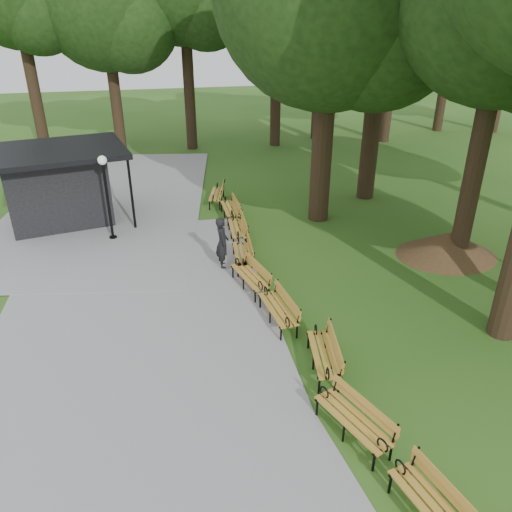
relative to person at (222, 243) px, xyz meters
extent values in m
plane|color=#2B5819|center=(0.94, -6.80, -0.88)|extent=(100.00, 100.00, 0.00)
cube|color=#949497|center=(-3.06, -3.80, -0.85)|extent=(12.00, 38.00, 0.06)
imported|color=black|center=(0.00, 0.00, 0.00)|extent=(0.43, 0.65, 1.75)
cylinder|color=black|center=(-3.62, 3.12, 0.57)|extent=(0.10, 0.10, 2.89)
sphere|color=white|center=(-3.62, 3.12, 2.11)|extent=(0.32, 0.32, 0.32)
cone|color=#47301C|center=(7.70, -0.88, -0.45)|extent=(2.94, 2.94, 0.86)
cylinder|color=black|center=(7.93, -1.18, 2.81)|extent=(0.60, 0.60, 7.37)
cylinder|color=black|center=(4.49, 3.33, 2.95)|extent=(0.80, 0.80, 7.66)
cylinder|color=black|center=(7.45, 5.34, 3.37)|extent=(0.76, 0.76, 8.50)
camera|label=1|loc=(-2.15, -14.31, 6.72)|focal=34.46mm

